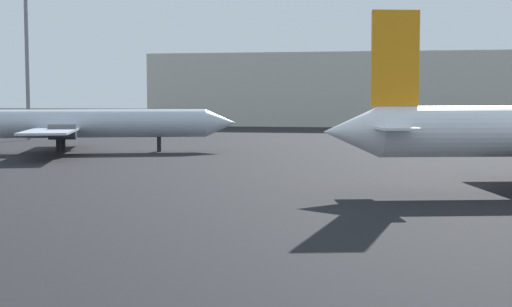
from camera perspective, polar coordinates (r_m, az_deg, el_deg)
name	(u,v)px	position (r m, az deg, el deg)	size (l,w,h in m)	color
airplane_distant	(71,124)	(76.70, -14.36, 2.28)	(32.59, 24.86, 9.71)	#B2BCCC
light_mast_left	(27,46)	(100.31, -17.57, 8.08)	(2.40, 0.50, 22.08)	slate
terminal_building	(397,90)	(143.95, 11.04, 4.93)	(94.47, 21.42, 13.80)	beige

